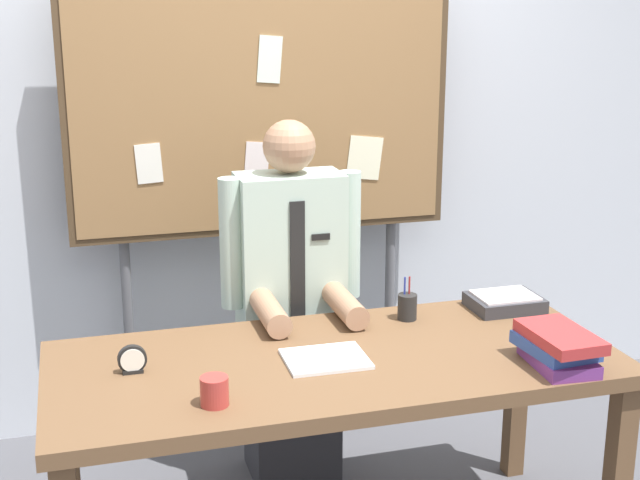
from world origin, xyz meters
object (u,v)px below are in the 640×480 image
(desk_clock, at_px, (132,361))
(paper_tray, at_px, (505,302))
(book_stack, at_px, (558,347))
(bulletin_board, at_px, (263,115))
(pen_holder, at_px, (407,307))
(desk, at_px, (335,380))
(coffee_mug, at_px, (214,391))
(person, at_px, (291,318))
(open_notebook, at_px, (326,359))

(desk_clock, height_order, paper_tray, desk_clock)
(book_stack, height_order, paper_tray, book_stack)
(bulletin_board, relative_size, pen_holder, 12.29)
(desk, xyz_separation_m, coffee_mug, (-0.44, -0.24, 0.13))
(book_stack, bearing_deg, paper_tray, 80.60)
(person, relative_size, bulletin_board, 0.74)
(open_notebook, bearing_deg, person, 86.38)
(open_notebook, height_order, pen_holder, pen_holder)
(desk, height_order, open_notebook, open_notebook)
(desk, bearing_deg, paper_tray, 19.46)
(bulletin_board, xyz_separation_m, desk_clock, (-0.65, -0.99, -0.62))
(desk, distance_m, desk_clock, 0.66)
(person, xyz_separation_m, coffee_mug, (-0.44, -0.82, 0.12))
(pen_holder, height_order, paper_tray, pen_holder)
(desk_clock, xyz_separation_m, coffee_mug, (0.21, -0.30, 0.00))
(person, bearing_deg, open_notebook, -93.62)
(desk, bearing_deg, coffee_mug, -151.13)
(book_stack, relative_size, open_notebook, 1.13)
(desk, bearing_deg, desk_clock, 175.02)
(book_stack, relative_size, pen_holder, 1.88)
(coffee_mug, bearing_deg, desk_clock, 125.22)
(book_stack, height_order, pen_holder, pen_holder)
(desk, height_order, person, person)
(bulletin_board, height_order, paper_tray, bulletin_board)
(desk, relative_size, paper_tray, 7.15)
(pen_holder, bearing_deg, desk, -143.46)
(book_stack, relative_size, desk_clock, 3.31)
(open_notebook, relative_size, coffee_mug, 3.06)
(person, distance_m, book_stack, 1.08)
(desk, bearing_deg, pen_holder, 36.54)
(desk, bearing_deg, open_notebook, -152.38)
(bulletin_board, bearing_deg, coffee_mug, -108.68)
(desk, xyz_separation_m, person, (0.00, 0.58, 0.01))
(person, bearing_deg, pen_holder, -42.16)
(book_stack, distance_m, open_notebook, 0.74)
(person, xyz_separation_m, bulletin_board, (0.00, 0.47, 0.74))
(coffee_mug, bearing_deg, open_notebook, 28.98)
(pen_holder, relative_size, paper_tray, 0.62)
(desk, relative_size, open_notebook, 7.00)
(coffee_mug, height_order, pen_holder, pen_holder)
(bulletin_board, bearing_deg, open_notebook, -92.05)
(pen_holder, bearing_deg, book_stack, -59.56)
(pen_holder, distance_m, paper_tray, 0.39)
(desk_clock, bearing_deg, bulletin_board, 56.99)
(book_stack, xyz_separation_m, open_notebook, (-0.70, 0.24, -0.06))
(person, height_order, book_stack, person)
(desk, xyz_separation_m, paper_tray, (0.75, 0.26, 0.11))
(bulletin_board, distance_m, desk_clock, 1.34)
(person, distance_m, coffee_mug, 0.94)
(bulletin_board, distance_m, coffee_mug, 1.50)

